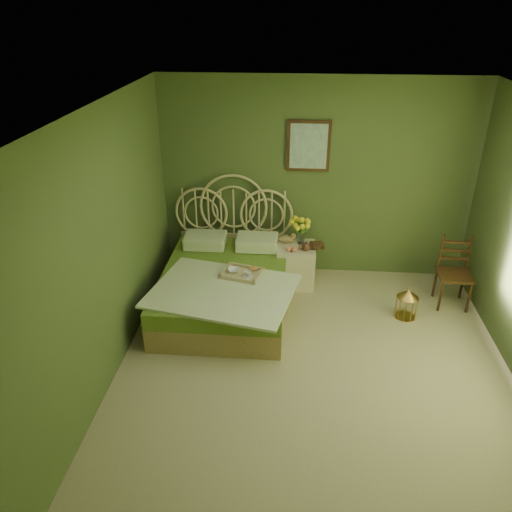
# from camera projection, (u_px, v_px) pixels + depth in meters

# --- Properties ---
(floor) EXTENTS (4.50, 4.50, 0.00)m
(floor) POSITION_uv_depth(u_px,v_px,m) (314.00, 376.00, 5.02)
(floor) COLOR tan
(floor) RESTS_ON ground
(ceiling) EXTENTS (4.50, 4.50, 0.00)m
(ceiling) POSITION_uv_depth(u_px,v_px,m) (332.00, 113.00, 3.82)
(ceiling) COLOR silver
(ceiling) RESTS_ON wall_back
(wall_back) EXTENTS (4.00, 0.00, 4.00)m
(wall_back) POSITION_uv_depth(u_px,v_px,m) (316.00, 180.00, 6.41)
(wall_back) COLOR #44562D
(wall_back) RESTS_ON floor
(wall_left) EXTENTS (0.00, 4.50, 4.50)m
(wall_left) POSITION_uv_depth(u_px,v_px,m) (102.00, 254.00, 4.57)
(wall_left) COLOR #44562D
(wall_left) RESTS_ON floor
(wall_art) EXTENTS (0.54, 0.04, 0.64)m
(wall_art) POSITION_uv_depth(u_px,v_px,m) (309.00, 146.00, 6.19)
(wall_art) COLOR #311F0D
(wall_art) RESTS_ON wall_back
(bed) EXTENTS (1.74, 2.20, 1.36)m
(bed) POSITION_uv_depth(u_px,v_px,m) (225.00, 283.00, 6.06)
(bed) COLOR tan
(bed) RESTS_ON floor
(nightstand) EXTENTS (0.49, 0.49, 0.97)m
(nightstand) POSITION_uv_depth(u_px,v_px,m) (296.00, 259.00, 6.52)
(nightstand) COLOR beige
(nightstand) RESTS_ON floor
(chair) EXTENTS (0.40, 0.40, 0.87)m
(chair) POSITION_uv_depth(u_px,v_px,m) (454.00, 267.00, 6.05)
(chair) COLOR #311F0D
(chair) RESTS_ON floor
(birdcage) EXTENTS (0.24, 0.24, 0.37)m
(birdcage) POSITION_uv_depth(u_px,v_px,m) (407.00, 304.00, 5.87)
(birdcage) COLOR #B07D38
(birdcage) RESTS_ON floor
(book_lower) EXTENTS (0.19, 0.24, 0.02)m
(book_lower) POSITION_uv_depth(u_px,v_px,m) (311.00, 245.00, 6.42)
(book_lower) COLOR #381E0F
(book_lower) RESTS_ON nightstand
(book_upper) EXTENTS (0.23, 0.26, 0.02)m
(book_upper) POSITION_uv_depth(u_px,v_px,m) (311.00, 244.00, 6.42)
(book_upper) COLOR #472819
(book_upper) RESTS_ON nightstand
(cereal_bowl) EXTENTS (0.17, 0.17, 0.03)m
(cereal_bowl) POSITION_uv_depth(u_px,v_px,m) (234.00, 270.00, 5.85)
(cereal_bowl) COLOR white
(cereal_bowl) RESTS_ON bed
(coffee_cup) EXTENTS (0.10, 0.10, 0.07)m
(coffee_cup) POSITION_uv_depth(u_px,v_px,m) (248.00, 274.00, 5.73)
(coffee_cup) COLOR white
(coffee_cup) RESTS_ON bed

